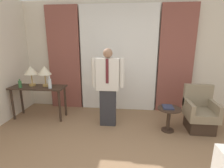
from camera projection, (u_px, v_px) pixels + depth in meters
The scene contains 13 objects.
wall_back at pixel (119, 57), 4.43m from camera, with size 10.00×0.06×2.70m.
curtain_sheer_center at pixel (118, 60), 4.32m from camera, with size 1.88×0.06×2.58m.
curtain_drape_left at pixel (64, 59), 4.46m from camera, with size 0.82×0.06×2.58m.
curtain_drape_right at pixel (176, 60), 4.18m from camera, with size 0.82×0.06×2.58m.
desk at pixel (38, 92), 3.97m from camera, with size 1.22×0.46×0.75m.
table_lamp_left at pixel (31, 71), 3.92m from camera, with size 0.29×0.29×0.46m.
table_lamp_right at pixel (45, 71), 3.89m from camera, with size 0.29×0.29×0.46m.
bottle_near_edge at pixel (20, 84), 3.83m from camera, with size 0.07×0.07×0.19m.
bottle_by_lamp at pixel (50, 83), 3.77m from camera, with size 0.08×0.08×0.27m.
person at pixel (108, 85), 3.56m from camera, with size 0.66×0.22×1.62m.
armchair at pixel (200, 114), 3.50m from camera, with size 0.56×0.58×0.89m.
side_table at pixel (169, 115), 3.43m from camera, with size 0.45×0.45×0.49m.
book at pixel (168, 107), 3.41m from camera, with size 0.20×0.24×0.03m.
Camera 1 is at (0.31, -1.72, 1.79)m, focal length 28.00 mm.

